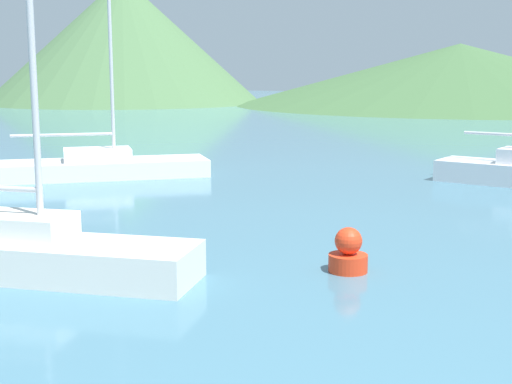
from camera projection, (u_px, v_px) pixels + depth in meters
name	position (u px, v px, depth m)	size (l,w,h in m)	color
sailboat_inner	(98.00, 165.00, 24.30)	(7.09, 6.31, 9.51)	white
sailboat_outer	(18.00, 251.00, 12.68)	(6.71, 2.70, 6.90)	white
buoy_marker	(348.00, 253.00, 12.89)	(0.71, 0.71, 0.82)	red
hill_west	(124.00, 40.00, 79.62)	(30.74, 30.74, 13.86)	#476B42
hill_central	(459.00, 74.00, 74.58)	(47.05, 47.05, 6.38)	#3D6038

